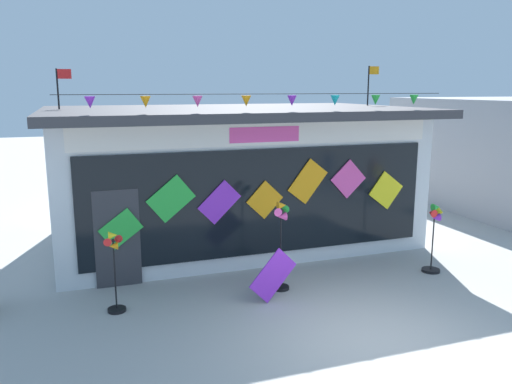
% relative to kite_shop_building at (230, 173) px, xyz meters
% --- Properties ---
extents(ground_plane, '(80.00, 80.00, 0.00)m').
position_rel_kite_shop_building_xyz_m(ground_plane, '(0.53, -6.39, -1.76)').
color(ground_plane, '#ADAAA5').
extents(kite_shop_building, '(9.12, 5.96, 4.58)m').
position_rel_kite_shop_building_xyz_m(kite_shop_building, '(0.00, 0.00, 0.00)').
color(kite_shop_building, silver).
rests_on(kite_shop_building, ground_plane).
extents(wind_spinner_far_left, '(0.34, 0.33, 1.51)m').
position_rel_kite_shop_building_xyz_m(wind_spinner_far_left, '(-3.30, -3.86, -0.88)').
color(wind_spinner_far_left, black).
rests_on(wind_spinner_far_left, ground_plane).
extents(wind_spinner_left, '(0.39, 0.36, 1.82)m').
position_rel_kite_shop_building_xyz_m(wind_spinner_left, '(-0.11, -3.86, -0.61)').
color(wind_spinner_left, black).
rests_on(wind_spinner_left, ground_plane).
extents(wind_spinner_center_left, '(0.39, 0.39, 1.55)m').
position_rel_kite_shop_building_xyz_m(wind_spinner_center_left, '(3.40, -4.03, -0.84)').
color(wind_spinner_center_left, black).
rests_on(wind_spinner_center_left, ground_plane).
extents(display_kite_on_ground, '(1.01, 0.17, 1.01)m').
position_rel_kite_shop_building_xyz_m(display_kite_on_ground, '(-0.46, -4.33, -1.26)').
color(display_kite_on_ground, purple).
rests_on(display_kite_on_ground, ground_plane).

